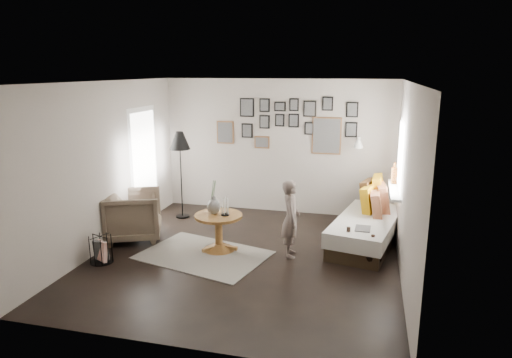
% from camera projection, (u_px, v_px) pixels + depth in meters
% --- Properties ---
extents(ground, '(4.80, 4.80, 0.00)m').
position_uv_depth(ground, '(245.00, 257.00, 6.92)').
color(ground, black).
rests_on(ground, ground).
extents(wall_back, '(4.50, 0.00, 4.50)m').
position_uv_depth(wall_back, '(277.00, 147.00, 8.88)').
color(wall_back, '#A1978D').
rests_on(wall_back, ground).
extents(wall_front, '(4.50, 0.00, 4.50)m').
position_uv_depth(wall_front, '(177.00, 227.00, 4.35)').
color(wall_front, '#A1978D').
rests_on(wall_front, ground).
extents(wall_left, '(0.00, 4.80, 4.80)m').
position_uv_depth(wall_left, '(106.00, 166.00, 7.15)').
color(wall_left, '#A1978D').
rests_on(wall_left, ground).
extents(wall_right, '(0.00, 4.80, 4.80)m').
position_uv_depth(wall_right, '(407.00, 182.00, 6.09)').
color(wall_right, '#A1978D').
rests_on(wall_right, ground).
extents(ceiling, '(4.80, 4.80, 0.00)m').
position_uv_depth(ceiling, '(244.00, 82.00, 6.31)').
color(ceiling, white).
rests_on(ceiling, wall_back).
extents(door_left, '(0.00, 2.14, 2.14)m').
position_uv_depth(door_left, '(144.00, 166.00, 8.33)').
color(door_left, white).
rests_on(door_left, wall_left).
extents(window_right, '(0.15, 1.32, 1.30)m').
position_uv_depth(window_right, '(394.00, 185.00, 7.45)').
color(window_right, white).
rests_on(window_right, wall_right).
extents(gallery_wall, '(2.74, 0.03, 1.08)m').
position_uv_depth(gallery_wall, '(292.00, 125.00, 8.69)').
color(gallery_wall, brown).
rests_on(gallery_wall, wall_back).
extents(wall_sconce, '(0.18, 0.36, 0.16)m').
position_uv_depth(wall_sconce, '(358.00, 144.00, 8.22)').
color(wall_sconce, white).
rests_on(wall_sconce, wall_back).
extents(rug, '(2.10, 1.71, 0.01)m').
position_uv_depth(rug, '(204.00, 255.00, 6.97)').
color(rug, beige).
rests_on(rug, ground).
extents(pedestal_table, '(0.74, 0.74, 0.58)m').
position_uv_depth(pedestal_table, '(219.00, 234.00, 7.12)').
color(pedestal_table, brown).
rests_on(pedestal_table, ground).
extents(vase, '(0.21, 0.21, 0.53)m').
position_uv_depth(vase, '(214.00, 204.00, 7.04)').
color(vase, black).
rests_on(vase, pedestal_table).
extents(candles, '(0.13, 0.13, 0.28)m').
position_uv_depth(candles, '(225.00, 207.00, 6.99)').
color(candles, black).
rests_on(candles, pedestal_table).
extents(daybed, '(1.26, 2.12, 0.98)m').
position_uv_depth(daybed, '(366.00, 224.00, 7.42)').
color(daybed, black).
rests_on(daybed, ground).
extents(magazine_on_daybed, '(0.23, 0.31, 0.02)m').
position_uv_depth(magazine_on_daybed, '(363.00, 229.00, 6.79)').
color(magazine_on_daybed, black).
rests_on(magazine_on_daybed, daybed).
extents(armchair, '(1.17, 1.16, 0.81)m').
position_uv_depth(armchair, '(134.00, 215.00, 7.58)').
color(armchair, brown).
rests_on(armchair, ground).
extents(armchair_cushion, '(0.48, 0.49, 0.17)m').
position_uv_depth(armchair_cushion, '(135.00, 210.00, 7.61)').
color(armchair_cushion, white).
rests_on(armchair_cushion, armchair).
extents(floor_lamp, '(0.39, 0.39, 1.65)m').
position_uv_depth(floor_lamp, '(180.00, 144.00, 8.46)').
color(floor_lamp, black).
rests_on(floor_lamp, ground).
extents(magazine_basket, '(0.41, 0.41, 0.40)m').
position_uv_depth(magazine_basket, '(101.00, 249.00, 6.68)').
color(magazine_basket, black).
rests_on(magazine_basket, ground).
extents(demijohn_large, '(0.35, 0.35, 0.52)m').
position_uv_depth(demijohn_large, '(348.00, 248.00, 6.73)').
color(demijohn_large, black).
rests_on(demijohn_large, ground).
extents(demijohn_small, '(0.31, 0.31, 0.48)m').
position_uv_depth(demijohn_small, '(372.00, 255.00, 6.54)').
color(demijohn_small, black).
rests_on(demijohn_small, ground).
extents(child, '(0.36, 0.47, 1.18)m').
position_uv_depth(child, '(291.00, 219.00, 6.83)').
color(child, '#62534D').
rests_on(child, ground).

